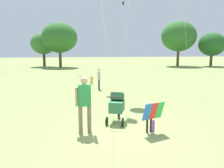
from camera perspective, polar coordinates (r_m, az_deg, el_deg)
ground_plane at (r=6.81m, az=3.06°, el=-12.24°), size 120.00×120.00×0.00m
treeline_distant at (r=30.89m, az=-8.95°, el=11.28°), size 40.38×6.22×6.26m
child_with_butterfly_kite at (r=6.73m, az=9.68°, el=-7.41°), size 0.71×0.46×0.95m
person_adult_flyer at (r=6.58m, az=-6.94°, el=-3.86°), size 0.54×0.50×1.75m
stroller at (r=7.58m, az=1.26°, el=-5.21°), size 0.76×1.12×1.03m
person_red_shirt at (r=13.68m, az=-3.33°, el=1.75°), size 0.17×0.41×1.28m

